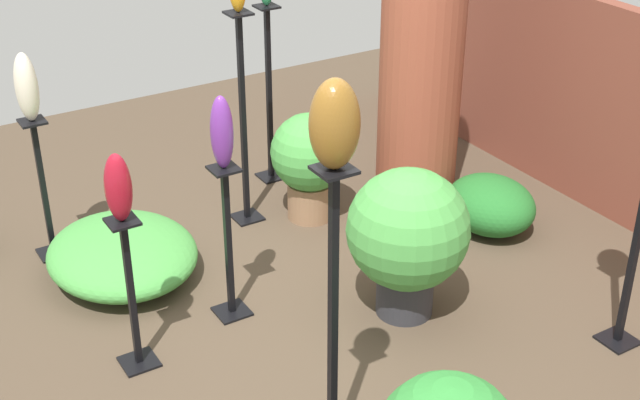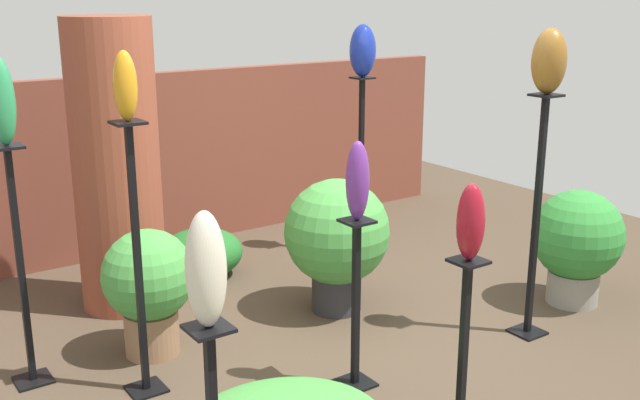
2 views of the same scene
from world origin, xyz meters
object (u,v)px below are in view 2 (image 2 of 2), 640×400
at_px(art_vase_ruby, 471,222).
at_px(pedestal_cobalt, 361,173).
at_px(pedestal_amber, 138,272).
at_px(art_vase_bronze, 549,61).
at_px(art_vase_jade, 1,101).
at_px(art_vase_violet, 358,181).
at_px(potted_plant_near_pillar, 337,236).
at_px(pedestal_ruby, 463,355).
at_px(potted_plant_mid_right, 149,284).
at_px(brick_pillar, 116,167).
at_px(art_vase_ivory, 206,270).
at_px(art_vase_amber, 125,86).
at_px(art_vase_cobalt, 363,51).
at_px(potted_plant_walkway_edge, 577,241).
at_px(pedestal_bronze, 536,227).
at_px(pedestal_jade, 22,277).
at_px(pedestal_violet, 356,312).

bearing_deg(art_vase_ruby, pedestal_cobalt, 62.76).
bearing_deg(pedestal_amber, art_vase_bronze, -17.58).
relative_size(pedestal_amber, art_vase_jade, 3.28).
relative_size(art_vase_violet, potted_plant_near_pillar, 0.46).
relative_size(pedestal_ruby, art_vase_ruby, 2.43).
bearing_deg(potted_plant_mid_right, brick_pillar, 80.05).
xyz_separation_m(art_vase_ruby, art_vase_ivory, (-1.42, -0.06, 0.09)).
bearing_deg(potted_plant_near_pillar, art_vase_ruby, -103.15).
bearing_deg(potted_plant_mid_right, art_vase_amber, -117.45).
height_order(pedestal_cobalt, art_vase_amber, art_vase_amber).
height_order(pedestal_ruby, potted_plant_mid_right, pedestal_ruby).
relative_size(art_vase_violet, art_vase_ivory, 0.97).
bearing_deg(potted_plant_near_pillar, pedestal_cobalt, 44.58).
relative_size(art_vase_cobalt, potted_plant_near_pillar, 0.45).
bearing_deg(art_vase_ruby, art_vase_amber, 132.24).
xyz_separation_m(art_vase_cobalt, art_vase_jade, (-2.94, -0.70, -0.09)).
distance_m(potted_plant_mid_right, potted_plant_walkway_edge, 2.97).
relative_size(pedestal_ruby, art_vase_cobalt, 2.20).
distance_m(art_vase_amber, art_vase_ivory, 1.47).
height_order(pedestal_bronze, art_vase_ruby, pedestal_bronze).
relative_size(art_vase_cobalt, art_vase_jade, 0.90).
bearing_deg(potted_plant_mid_right, pedestal_bronze, -28.38).
height_order(art_vase_amber, art_vase_jade, art_vase_amber).
bearing_deg(pedestal_jade, art_vase_amber, -43.56).
distance_m(pedestal_violet, pedestal_bronze, 1.38).
bearing_deg(art_vase_jade, potted_plant_walkway_edge, -16.85).
bearing_deg(art_vase_violet, pedestal_bronze, -5.09).
bearing_deg(pedestal_violet, pedestal_amber, 148.16).
bearing_deg(potted_plant_walkway_edge, art_vase_amber, 168.91).
height_order(pedestal_amber, pedestal_jade, pedestal_amber).
xyz_separation_m(pedestal_cobalt, art_vase_violet, (-1.43, -1.80, 0.51)).
relative_size(pedestal_violet, art_vase_amber, 2.76).
bearing_deg(pedestal_ruby, art_vase_bronze, 24.92).
bearing_deg(pedestal_violet, art_vase_amber, 148.16).
xyz_separation_m(pedestal_ruby, pedestal_amber, (-1.17, 1.29, 0.30)).
bearing_deg(art_vase_jade, art_vase_bronze, -23.15).
relative_size(pedestal_ruby, potted_plant_mid_right, 1.16).
xyz_separation_m(pedestal_amber, art_vase_violet, (1.01, -0.62, 0.49)).
bearing_deg(art_vase_cobalt, pedestal_bronze, -92.72).
distance_m(pedestal_bronze, art_vase_violet, 1.43).
distance_m(pedestal_ruby, art_vase_ivory, 1.63).
bearing_deg(potted_plant_mid_right, pedestal_ruby, -60.58).
xyz_separation_m(art_vase_jade, potted_plant_walkway_edge, (3.51, -1.06, -1.15)).
bearing_deg(art_vase_ruby, brick_pillar, 107.77).
height_order(pedestal_cobalt, pedestal_jade, pedestal_cobalt).
bearing_deg(pedestal_ruby, potted_plant_near_pillar, 76.85).
relative_size(pedestal_cobalt, art_vase_amber, 4.20).
height_order(pedestal_bronze, art_vase_violet, pedestal_bronze).
distance_m(pedestal_violet, art_vase_violet, 0.76).
xyz_separation_m(art_vase_violet, art_vase_bronze, (1.34, -0.12, 0.57)).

